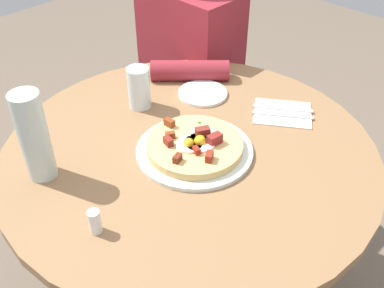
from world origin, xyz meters
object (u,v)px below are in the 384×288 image
(fork, at_px, (283,115))
(salt_shaker, at_px, (95,222))
(knife, at_px, (283,109))
(water_glass, at_px, (139,88))
(bread_plate, at_px, (203,93))
(water_bottle, at_px, (34,137))
(dining_table, at_px, (190,192))
(breakfast_pizza, at_px, (195,145))
(pizza_plate, at_px, (195,151))
(person_seated, at_px, (190,91))

(fork, relative_size, salt_shaker, 3.02)
(knife, bearing_deg, water_glass, -173.49)
(bread_plate, bearing_deg, fork, 15.96)
(water_bottle, bearing_deg, dining_table, 60.52)
(dining_table, height_order, water_bottle, water_bottle)
(dining_table, relative_size, salt_shaker, 17.16)
(breakfast_pizza, distance_m, water_bottle, 0.40)
(water_glass, bearing_deg, bread_plate, 62.49)
(dining_table, distance_m, knife, 0.38)
(pizza_plate, height_order, water_glass, water_glass)
(pizza_plate, distance_m, salt_shaker, 0.35)
(salt_shaker, bearing_deg, person_seated, 121.93)
(dining_table, distance_m, person_seated, 0.65)
(salt_shaker, bearing_deg, pizza_plate, 95.78)
(breakfast_pizza, relative_size, fork, 1.44)
(breakfast_pizza, distance_m, water_glass, 0.29)
(dining_table, xyz_separation_m, fork, (0.10, 0.30, 0.18))
(dining_table, height_order, person_seated, person_seated)
(bread_plate, bearing_deg, pizza_plate, -51.30)
(person_seated, xyz_separation_m, salt_shaker, (0.51, -0.82, 0.24))
(bread_plate, xyz_separation_m, water_bottle, (-0.03, -0.56, 0.11))
(water_bottle, bearing_deg, pizza_plate, 56.94)
(fork, bearing_deg, person_seated, 128.61)
(dining_table, height_order, salt_shaker, salt_shaker)
(fork, relative_size, water_bottle, 0.76)
(fork, bearing_deg, breakfast_pizza, -137.52)
(person_seated, distance_m, salt_shaker, 1.00)
(pizza_plate, bearing_deg, water_glass, 170.07)
(water_bottle, height_order, salt_shaker, water_bottle)
(dining_table, relative_size, bread_plate, 6.51)
(breakfast_pizza, bearing_deg, knife, 81.21)
(pizza_plate, relative_size, salt_shaker, 5.26)
(bread_plate, relative_size, water_glass, 1.22)
(knife, height_order, salt_shaker, salt_shaker)
(pizza_plate, xyz_separation_m, water_bottle, (-0.21, -0.33, 0.11))
(knife, height_order, water_glass, water_glass)
(breakfast_pizza, height_order, water_glass, water_glass)
(dining_table, xyz_separation_m, breakfast_pizza, (0.03, -0.01, 0.20))
(person_seated, bearing_deg, breakfast_pizza, -44.66)
(bread_plate, relative_size, knife, 0.87)
(breakfast_pizza, relative_size, water_glass, 2.00)
(water_glass, height_order, salt_shaker, water_glass)
(fork, bearing_deg, water_glass, -178.23)
(bread_plate, height_order, water_glass, water_glass)
(person_seated, distance_m, water_glass, 0.55)
(dining_table, relative_size, breakfast_pizza, 3.96)
(dining_table, height_order, knife, knife)
(pizza_plate, bearing_deg, water_bottle, -123.06)
(breakfast_pizza, bearing_deg, dining_table, 168.37)
(bread_plate, distance_m, water_glass, 0.21)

